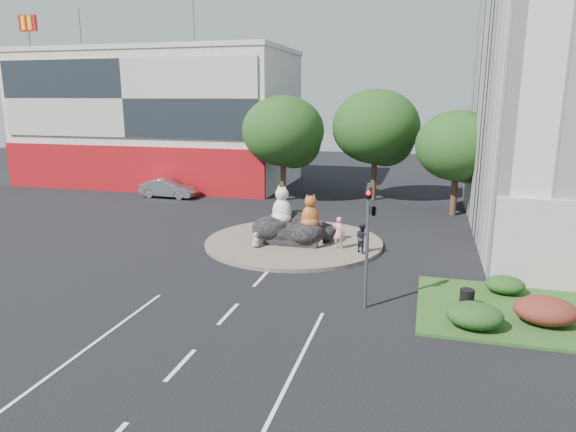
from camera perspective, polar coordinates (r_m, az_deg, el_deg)
name	(u,v)px	position (r m, az deg, el deg)	size (l,w,h in m)	color
ground	(228,314)	(20.22, -6.65, -10.76)	(120.00, 120.00, 0.00)	black
roundabout_island	(294,242)	(29.15, 0.64, -2.91)	(10.00, 10.00, 0.20)	brown
rock_plinth	(294,233)	(29.00, 0.64, -1.87)	(3.20, 2.60, 0.90)	black
shophouse_block	(159,118)	(51.55, -14.10, 10.57)	(25.20, 12.30, 17.40)	silver
grass_verge	(553,315)	(22.24, 27.34, -9.77)	(10.00, 6.00, 0.12)	#1C4918
tree_left	(284,134)	(40.78, -0.43, 9.05)	(6.46, 6.46, 8.27)	#382314
tree_mid	(377,130)	(41.44, 9.82, 9.36)	(6.84, 6.84, 8.76)	#382314
tree_right	(458,149)	(37.39, 18.40, 7.06)	(5.70, 5.70, 7.30)	#382314
hedge_near_green	(475,315)	(19.74, 20.02, -10.33)	(2.00, 1.60, 0.90)	#133D15
hedge_red	(546,311)	(21.03, 26.70, -9.37)	(2.20, 1.76, 0.99)	#501615
hedge_back_green	(505,285)	(23.48, 22.97, -7.05)	(1.60, 1.28, 0.72)	#133D15
traffic_light	(371,219)	(19.73, 9.16, -0.33)	(0.44, 1.24, 5.00)	#595B60
street_lamp	(560,179)	(26.02, 27.94, 3.64)	(2.34, 0.22, 8.06)	#595B60
cat_white	(282,205)	(28.85, -0.67, 1.25)	(1.34, 1.16, 2.24)	beige
cat_tabby	(310,211)	(28.01, 2.51, 0.54)	(1.15, 1.00, 1.91)	#A75822
kitten_calico	(256,239)	(27.80, -3.59, -2.60)	(0.52, 0.45, 0.87)	silver
kitten_white	(319,238)	(27.91, 3.42, -2.51)	(0.53, 0.46, 0.88)	white
pedestrian_pink	(339,233)	(27.53, 5.67, -1.85)	(0.63, 0.42, 1.74)	pink
pedestrian_dark	(362,238)	(27.00, 8.21, -2.42)	(0.76, 0.59, 1.56)	black
parked_car	(169,188)	(43.47, -13.12, 3.02)	(1.64, 4.69, 1.55)	#93979A
litter_bin	(467,298)	(21.43, 19.26, -8.63)	(0.56, 0.56, 0.73)	black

